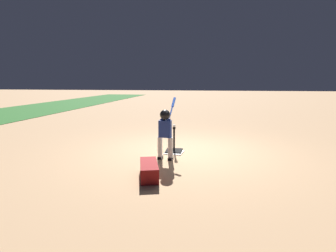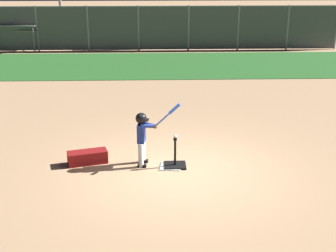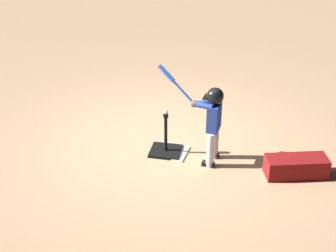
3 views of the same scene
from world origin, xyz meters
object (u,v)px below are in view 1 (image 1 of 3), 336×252
at_px(batter_child, 166,128).
at_px(equipment_bag, 149,170).
at_px(batting_tee, 174,149).
at_px(baseball, 174,126).

xyz_separation_m(batter_child, equipment_bag, (-1.21, 0.11, -0.61)).
distance_m(batting_tee, baseball, 0.60).
bearing_deg(equipment_bag, batter_child, -21.13).
relative_size(baseball, equipment_bag, 0.09).
xyz_separation_m(batter_child, baseball, (0.67, -0.11, -0.06)).
bearing_deg(baseball, equipment_bag, 173.24).
bearing_deg(equipment_bag, baseball, -22.46).
bearing_deg(batting_tee, equipment_bag, 173.24).
relative_size(batter_child, equipment_bag, 1.67).
height_order(baseball, equipment_bag, baseball).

